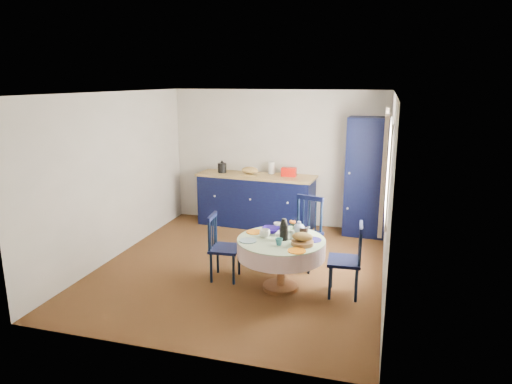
# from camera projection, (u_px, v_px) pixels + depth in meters

# --- Properties ---
(floor) EXTENTS (4.50, 4.50, 0.00)m
(floor) POSITION_uv_depth(u_px,v_px,m) (241.00, 267.00, 6.69)
(floor) COLOR black
(floor) RESTS_ON ground
(ceiling) EXTENTS (4.50, 4.50, 0.00)m
(ceiling) POSITION_uv_depth(u_px,v_px,m) (240.00, 93.00, 6.09)
(ceiling) COLOR white
(ceiling) RESTS_ON wall_back
(wall_back) EXTENTS (4.00, 0.02, 2.50)m
(wall_back) POSITION_uv_depth(u_px,v_px,m) (277.00, 158.00, 8.49)
(wall_back) COLOR beige
(wall_back) RESTS_ON floor
(wall_left) EXTENTS (0.02, 4.50, 2.50)m
(wall_left) POSITION_uv_depth(u_px,v_px,m) (115.00, 176.00, 6.92)
(wall_left) COLOR beige
(wall_left) RESTS_ON floor
(wall_right) EXTENTS (0.02, 4.50, 2.50)m
(wall_right) POSITION_uv_depth(u_px,v_px,m) (389.00, 193.00, 5.86)
(wall_right) COLOR beige
(wall_right) RESTS_ON floor
(window) EXTENTS (0.10, 1.74, 1.45)m
(window) POSITION_uv_depth(u_px,v_px,m) (386.00, 168.00, 6.09)
(window) COLOR white
(window) RESTS_ON wall_right
(kitchen_counter) EXTENTS (2.22, 0.82, 1.21)m
(kitchen_counter) POSITION_uv_depth(u_px,v_px,m) (256.00, 200.00, 8.49)
(kitchen_counter) COLOR black
(kitchen_counter) RESTS_ON floor
(pantry_cabinet) EXTENTS (0.75, 0.55, 2.06)m
(pantry_cabinet) POSITION_uv_depth(u_px,v_px,m) (367.00, 177.00, 7.87)
(pantry_cabinet) COLOR black
(pantry_cabinet) RESTS_ON floor
(dining_table) EXTENTS (1.13, 1.13, 0.96)m
(dining_table) POSITION_uv_depth(u_px,v_px,m) (282.00, 248.00, 5.86)
(dining_table) COLOR brown
(dining_table) RESTS_ON floor
(chair_left) EXTENTS (0.42, 0.44, 0.91)m
(chair_left) POSITION_uv_depth(u_px,v_px,m) (222.00, 247.00, 6.20)
(chair_left) COLOR black
(chair_left) RESTS_ON floor
(chair_far) EXTENTS (0.57, 0.55, 1.03)m
(chair_far) POSITION_uv_depth(u_px,v_px,m) (305.00, 232.00, 6.61)
(chair_far) COLOR black
(chair_far) RESTS_ON floor
(chair_right) EXTENTS (0.43, 0.45, 0.95)m
(chair_right) POSITION_uv_depth(u_px,v_px,m) (348.00, 259.00, 5.71)
(chair_right) COLOR black
(chair_right) RESTS_ON floor
(mug_a) EXTENTS (0.14, 0.14, 0.11)m
(mug_a) POSITION_uv_depth(u_px,v_px,m) (265.00, 233.00, 5.89)
(mug_a) COLOR silver
(mug_a) RESTS_ON dining_table
(mug_b) EXTENTS (0.09, 0.09, 0.09)m
(mug_b) POSITION_uv_depth(u_px,v_px,m) (279.00, 242.00, 5.61)
(mug_b) COLOR teal
(mug_b) RESTS_ON dining_table
(mug_c) EXTENTS (0.12, 0.12, 0.10)m
(mug_c) POSITION_uv_depth(u_px,v_px,m) (304.00, 231.00, 6.01)
(mug_c) COLOR black
(mug_c) RESTS_ON dining_table
(mug_d) EXTENTS (0.10, 0.10, 0.09)m
(mug_d) POSITION_uv_depth(u_px,v_px,m) (277.00, 226.00, 6.22)
(mug_d) COLOR silver
(mug_d) RESTS_ON dining_table
(cobalt_bowl) EXTENTS (0.25, 0.25, 0.06)m
(cobalt_bowl) POSITION_uv_depth(u_px,v_px,m) (271.00, 230.00, 6.09)
(cobalt_bowl) COLOR navy
(cobalt_bowl) RESTS_ON dining_table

